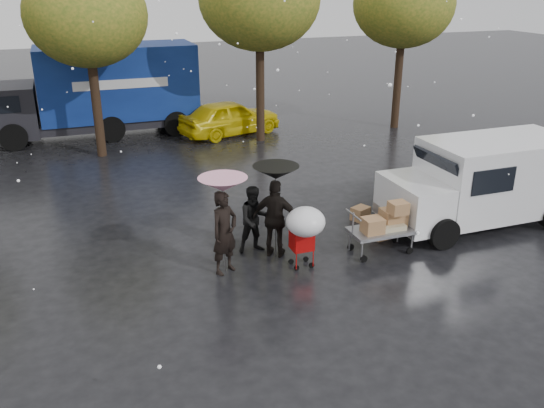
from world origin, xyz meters
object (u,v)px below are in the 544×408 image
object	(u,v)px
blue_truck	(97,91)
yellow_taxi	(230,117)
shopping_cart	(305,225)
person_pink	(224,233)
white_van	(484,180)
vendor_cart	(385,223)
person_black	(276,219)

from	to	relation	value
blue_truck	yellow_taxi	bearing A→B (deg)	-19.28
blue_truck	shopping_cart	bearing A→B (deg)	-76.35
person_pink	shopping_cart	distance (m)	1.73
white_van	yellow_taxi	world-z (taller)	white_van
vendor_cart	blue_truck	xyz separation A→B (m)	(-5.30, 13.11, 1.03)
blue_truck	vendor_cart	bearing A→B (deg)	-67.99
person_black	shopping_cart	size ratio (longest dim) A/B	1.25
white_van	blue_truck	xyz separation A→B (m)	(-8.52, 12.47, 0.60)
shopping_cart	yellow_taxi	size ratio (longest dim) A/B	0.36
blue_truck	person_pink	bearing A→B (deg)	-82.98
white_van	blue_truck	bearing A→B (deg)	124.35
person_pink	white_van	world-z (taller)	white_van
shopping_cart	yellow_taxi	bearing A→B (deg)	81.75
person_pink	yellow_taxi	distance (m)	11.56
vendor_cart	shopping_cart	size ratio (longest dim) A/B	1.04
vendor_cart	blue_truck	bearing A→B (deg)	112.01
person_black	vendor_cart	xyz separation A→B (m)	(2.43, -0.69, -0.19)
person_black	white_van	bearing A→B (deg)	-145.40
shopping_cart	white_van	bearing A→B (deg)	8.62
person_pink	blue_truck	bearing A→B (deg)	68.40
person_pink	vendor_cart	distance (m)	3.75
vendor_cart	shopping_cart	world-z (taller)	shopping_cart
person_black	shopping_cart	bearing A→B (deg)	147.58
person_pink	yellow_taxi	bearing A→B (deg)	44.65
vendor_cart	white_van	world-z (taller)	white_van
person_black	yellow_taxi	size ratio (longest dim) A/B	0.44
person_pink	blue_truck	size ratio (longest dim) A/B	0.22
vendor_cart	yellow_taxi	size ratio (longest dim) A/B	0.37
person_black	shopping_cart	xyz separation A→B (m)	(0.35, -0.85, 0.15)
person_pink	yellow_taxi	size ratio (longest dim) A/B	0.45
person_black	blue_truck	world-z (taller)	blue_truck
blue_truck	person_black	bearing A→B (deg)	-76.99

